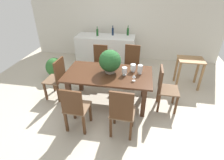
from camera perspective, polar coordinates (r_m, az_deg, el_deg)
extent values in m
plane|color=#BCB29E|center=(4.33, -0.71, -5.76)|extent=(7.04, 7.04, 0.00)
cube|color=beige|center=(6.19, 3.79, 18.69)|extent=(6.40, 0.10, 2.60)
cube|color=#422616|center=(3.82, -1.16, 1.95)|extent=(1.87, 1.03, 0.04)
cube|color=#422616|center=(3.93, -13.57, -4.54)|extent=(0.09, 0.09, 0.72)
cube|color=#422616|center=(3.66, 10.15, -7.02)|extent=(0.09, 0.09, 0.72)
cube|color=#422616|center=(4.50, -10.15, 0.73)|extent=(0.09, 0.09, 0.72)
cube|color=#422616|center=(4.27, 10.32, -1.06)|extent=(0.09, 0.09, 0.72)
cube|color=#4C2D19|center=(4.65, 3.36, 0.37)|extent=(0.05, 0.05, 0.45)
cube|color=#4C2D19|center=(4.61, 7.65, -0.18)|extent=(0.05, 0.05, 0.45)
cube|color=#4C2D19|center=(4.95, 4.16, 2.33)|extent=(0.05, 0.05, 0.45)
cube|color=#4C2D19|center=(4.91, 8.19, 1.83)|extent=(0.05, 0.05, 0.45)
cube|color=brown|center=(4.67, 5.99, 3.69)|extent=(0.46, 0.46, 0.03)
cube|color=#4C2D19|center=(4.72, 6.56, 7.94)|extent=(0.39, 0.07, 0.57)
cube|color=#4C2D19|center=(3.48, 6.76, -11.83)|extent=(0.05, 0.05, 0.45)
cube|color=#4C2D19|center=(3.51, 0.85, -11.08)|extent=(0.05, 0.05, 0.45)
cube|color=#4C2D19|center=(3.23, 6.05, -15.95)|extent=(0.05, 0.05, 0.45)
cube|color=#4C2D19|center=(3.26, -0.41, -15.08)|extent=(0.05, 0.05, 0.45)
cube|color=brown|center=(3.20, 3.44, -10.33)|extent=(0.45, 0.44, 0.03)
cube|color=#4C2D19|center=(2.87, 3.00, -8.50)|extent=(0.40, 0.06, 0.54)
cube|color=#4C2D19|center=(4.69, -18.31, -1.01)|extent=(0.05, 0.05, 0.45)
cube|color=#4C2D19|center=(4.42, -20.69, -3.53)|extent=(0.05, 0.05, 0.45)
cube|color=#4C2D19|center=(4.54, -14.70, -1.51)|extent=(0.05, 0.05, 0.45)
cube|color=#4C2D19|center=(4.26, -16.93, -4.17)|extent=(0.05, 0.05, 0.45)
cube|color=brown|center=(4.35, -18.14, 0.14)|extent=(0.43, 0.48, 0.03)
cube|color=#4C2D19|center=(4.14, -16.54, 3.06)|extent=(0.06, 0.42, 0.51)
cube|color=#4C2D19|center=(3.96, 19.97, -7.67)|extent=(0.04, 0.04, 0.45)
cube|color=#4C2D19|center=(4.27, 19.38, -4.60)|extent=(0.04, 0.04, 0.45)
cube|color=#4C2D19|center=(3.91, 14.82, -7.29)|extent=(0.04, 0.04, 0.45)
cube|color=#4C2D19|center=(4.22, 14.63, -4.20)|extent=(0.04, 0.04, 0.45)
cube|color=brown|center=(3.95, 17.73, -3.08)|extent=(0.44, 0.46, 0.03)
cube|color=#4C2D19|center=(3.80, 15.43, 0.40)|extent=(0.05, 0.41, 0.49)
cube|color=#4C2D19|center=(3.59, -7.01, -10.24)|extent=(0.05, 0.05, 0.45)
cube|color=#4C2D19|center=(3.70, -12.17, -9.33)|extent=(0.05, 0.05, 0.45)
cube|color=#4C2D19|center=(3.34, -9.04, -14.13)|extent=(0.05, 0.05, 0.45)
cube|color=#4C2D19|center=(3.47, -14.56, -12.98)|extent=(0.05, 0.05, 0.45)
cube|color=brown|center=(3.37, -11.09, -8.57)|extent=(0.44, 0.45, 0.03)
cube|color=#4C2D19|center=(3.07, -12.94, -7.14)|extent=(0.39, 0.06, 0.48)
cube|color=#4C2D19|center=(4.76, -6.55, 0.99)|extent=(0.04, 0.04, 0.45)
cube|color=#4C2D19|center=(4.69, -2.51, 0.66)|extent=(0.04, 0.04, 0.45)
cube|color=#4C2D19|center=(5.10, -5.42, 3.12)|extent=(0.04, 0.04, 0.45)
cube|color=#4C2D19|center=(5.03, -1.62, 2.84)|extent=(0.04, 0.04, 0.45)
cube|color=brown|center=(4.78, -4.13, 4.47)|extent=(0.42, 0.47, 0.03)
cube|color=#4C2D19|center=(4.86, -3.68, 8.40)|extent=(0.38, 0.04, 0.51)
cylinder|color=gray|center=(3.83, -0.63, 3.18)|extent=(0.22, 0.22, 0.09)
sphere|color=#235628|center=(3.74, -0.65, 6.21)|extent=(0.47, 0.47, 0.47)
sphere|color=#DB9EB2|center=(3.92, -2.06, 6.84)|extent=(0.05, 0.05, 0.05)
sphere|color=#DB9EB2|center=(3.90, -2.34, 7.67)|extent=(0.06, 0.06, 0.06)
sphere|color=#DB9EB2|center=(3.82, -3.06, 6.65)|extent=(0.05, 0.05, 0.05)
sphere|color=#DB9EB2|center=(3.79, -3.07, 6.09)|extent=(0.04, 0.04, 0.04)
cylinder|color=silver|center=(3.90, 6.76, 2.82)|extent=(0.08, 0.08, 0.01)
cylinder|color=silver|center=(3.89, 6.78, 3.12)|extent=(0.02, 0.02, 0.03)
cylinder|color=silver|center=(3.86, 6.85, 4.18)|extent=(0.11, 0.11, 0.13)
cylinder|color=silver|center=(3.74, 4.00, 1.71)|extent=(0.08, 0.08, 0.01)
cylinder|color=silver|center=(3.73, 4.01, 2.06)|extent=(0.02, 0.02, 0.04)
cylinder|color=silver|center=(3.69, 4.06, 3.18)|extent=(0.11, 0.11, 0.12)
cylinder|color=silver|center=(3.84, 8.92, 2.14)|extent=(0.07, 0.07, 0.01)
cylinder|color=silver|center=(3.83, 8.95, 2.45)|extent=(0.03, 0.03, 0.03)
cylinder|color=silver|center=(3.78, 9.06, 3.70)|extent=(0.11, 0.11, 0.15)
cylinder|color=silver|center=(3.56, 7.04, -0.18)|extent=(0.06, 0.06, 0.00)
cylinder|color=silver|center=(3.54, 7.08, 0.35)|extent=(0.01, 0.01, 0.07)
cone|color=silver|center=(3.51, 7.15, 1.29)|extent=(0.07, 0.07, 0.06)
cube|color=silver|center=(5.84, -2.08, 9.54)|extent=(1.83, 0.69, 0.95)
cylinder|color=#194C1E|center=(5.70, -4.76, 15.04)|extent=(0.07, 0.07, 0.21)
cylinder|color=#194C1E|center=(5.66, -4.82, 16.46)|extent=(0.02, 0.02, 0.08)
cylinder|color=#0F1E38|center=(5.74, 0.26, 15.36)|extent=(0.06, 0.06, 0.23)
cylinder|color=#0F1E38|center=(5.70, 0.26, 16.83)|extent=(0.03, 0.03, 0.08)
cylinder|color=#194C1E|center=(5.76, 5.15, 15.26)|extent=(0.07, 0.07, 0.22)
cylinder|color=#194C1E|center=(5.72, 5.22, 16.73)|extent=(0.02, 0.02, 0.08)
cube|color=olive|center=(4.87, 24.22, 6.04)|extent=(0.63, 0.48, 0.02)
cube|color=olive|center=(4.79, 20.59, 1.24)|extent=(0.05, 0.05, 0.75)
cube|color=olive|center=(4.93, 26.79, 0.65)|extent=(0.05, 0.05, 0.75)
cube|color=olive|center=(5.14, 19.96, 3.39)|extent=(0.05, 0.05, 0.75)
cube|color=olive|center=(5.27, 25.77, 2.80)|extent=(0.05, 0.05, 0.75)
cylinder|color=#423D38|center=(5.36, -17.56, 1.36)|extent=(0.20, 0.20, 0.15)
ellipsoid|color=#2D662D|center=(5.24, -18.01, 3.97)|extent=(0.49, 0.49, 0.54)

